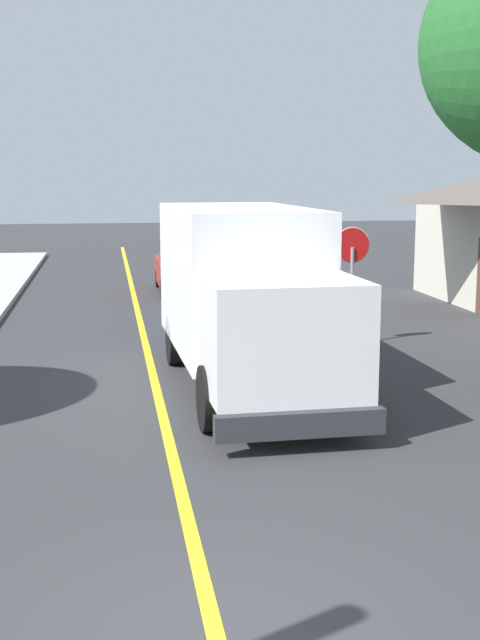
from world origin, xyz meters
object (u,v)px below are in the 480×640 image
(box_truck, at_px, (246,289))
(parked_car_near, at_px, (225,297))
(parked_car_mid, at_px, (186,268))
(stop_sign, at_px, (352,263))

(box_truck, relative_size, parked_car_near, 1.63)
(parked_car_mid, relative_size, stop_sign, 1.66)
(box_truck, height_order, stop_sign, box_truck)
(box_truck, bearing_deg, parked_car_mid, 89.62)
(parked_car_near, distance_m, stop_sign, 3.70)
(parked_car_near, relative_size, parked_car_mid, 1.01)
(box_truck, distance_m, stop_sign, 4.38)
(stop_sign, bearing_deg, box_truck, -132.06)
(parked_car_mid, distance_m, stop_sign, 9.59)
(stop_sign, bearing_deg, parked_car_near, 134.45)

